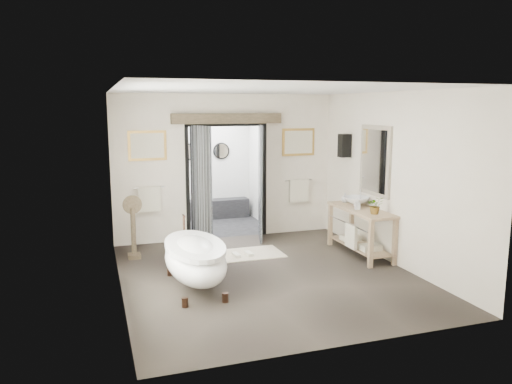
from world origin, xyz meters
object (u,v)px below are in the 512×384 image
at_px(vanity, 360,227).
at_px(basin, 356,201).
at_px(clawfoot_tub, 195,259).
at_px(rug, 249,254).

distance_m(vanity, basin, 0.51).
relative_size(clawfoot_tub, vanity, 1.18).
xyz_separation_m(clawfoot_tub, basin, (3.22, 1.01, 0.48)).
bearing_deg(rug, vanity, -18.91).
relative_size(clawfoot_tub, basin, 3.94).
bearing_deg(clawfoot_tub, basin, 17.47).
xyz_separation_m(clawfoot_tub, vanity, (3.15, 0.74, 0.05)).
relative_size(clawfoot_tub, rug, 1.58).
bearing_deg(basin, clawfoot_tub, -160.88).
height_order(clawfoot_tub, basin, basin).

